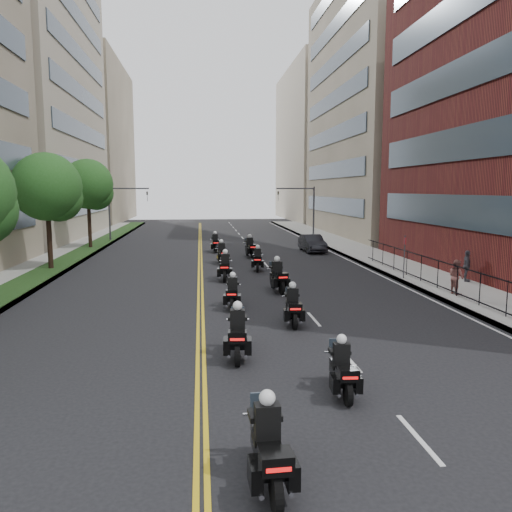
{
  "coord_description": "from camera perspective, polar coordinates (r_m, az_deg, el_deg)",
  "views": [
    {
      "loc": [
        -1.4,
        -9.65,
        5.33
      ],
      "look_at": [
        1.44,
        15.78,
        1.89
      ],
      "focal_mm": 35.0,
      "sensor_mm": 36.0,
      "label": 1
    }
  ],
  "objects": [
    {
      "name": "grass_strip",
      "position": [
        36.38,
        -21.94,
        -1.06
      ],
      "size": [
        2.0,
        90.0,
        0.04
      ],
      "primitive_type": "cube",
      "color": "#1A3A15",
      "rests_on": "sidewalk_left"
    },
    {
      "name": "traffic_signal_right",
      "position": [
        52.83,
        5.6,
        5.84
      ],
      "size": [
        4.09,
        0.2,
        5.6
      ],
      "color": "#3F3F44",
      "rests_on": "ground"
    },
    {
      "name": "motorcycle_2",
      "position": [
        16.0,
        -2.12,
        -9.1
      ],
      "size": [
        0.66,
        2.46,
        1.81
      ],
      "rotation": [
        0.0,
        0.0,
        -0.08
      ],
      "color": "black",
      "rests_on": "ground"
    },
    {
      "name": "motorcycle_0",
      "position": [
        9.59,
        1.43,
        -21.24
      ],
      "size": [
        0.56,
        2.38,
        1.76
      ],
      "rotation": [
        0.0,
        0.0,
        0.04
      ],
      "color": "black",
      "rests_on": "ground"
    },
    {
      "name": "traffic_signal_left",
      "position": [
        52.32,
        -15.4,
        5.59
      ],
      "size": [
        4.09,
        0.2,
        5.6
      ],
      "color": "#3F3F44",
      "rests_on": "ground"
    },
    {
      "name": "ground",
      "position": [
        11.12,
        1.78,
        -20.99
      ],
      "size": [
        160.0,
        160.0,
        0.0
      ],
      "primitive_type": "plane",
      "color": "black",
      "rests_on": "ground"
    },
    {
      "name": "motorcycle_5",
      "position": [
        26.08,
        2.51,
        -2.5
      ],
      "size": [
        0.72,
        2.52,
        1.86
      ],
      "rotation": [
        0.0,
        0.0,
        0.11
      ],
      "color": "black",
      "rests_on": "ground"
    },
    {
      "name": "motorcycle_8",
      "position": [
        35.88,
        -3.92,
        0.21
      ],
      "size": [
        0.73,
        2.37,
        1.76
      ],
      "rotation": [
        0.0,
        0.0,
        0.14
      ],
      "color": "black",
      "rests_on": "ground"
    },
    {
      "name": "motorcycle_4",
      "position": [
        22.51,
        -2.69,
        -4.36
      ],
      "size": [
        0.64,
        2.22,
        1.64
      ],
      "rotation": [
        0.0,
        0.0,
        -0.12
      ],
      "color": "black",
      "rests_on": "ground"
    },
    {
      "name": "motorcycle_10",
      "position": [
        42.6,
        -4.68,
        1.4
      ],
      "size": [
        0.58,
        2.43,
        1.79
      ],
      "rotation": [
        0.0,
        0.0,
        0.05
      ],
      "color": "black",
      "rests_on": "ground"
    },
    {
      "name": "sidewalk_left",
      "position": [
        36.62,
        -23.14,
        -1.22
      ],
      "size": [
        4.0,
        90.0,
        0.15
      ],
      "primitive_type": "cube",
      "color": "gray",
      "rests_on": "ground"
    },
    {
      "name": "iron_fence",
      "position": [
        25.34,
        23.07,
        -3.02
      ],
      "size": [
        0.05,
        28.0,
        1.5
      ],
      "color": "black",
      "rests_on": "sidewalk_right"
    },
    {
      "name": "building_right_far",
      "position": [
        90.92,
        8.43,
        12.41
      ],
      "size": [
        15.0,
        28.0,
        26.0
      ],
      "primitive_type": "cube",
      "color": "#B0A58E",
      "rests_on": "ground"
    },
    {
      "name": "motorcycle_9",
      "position": [
        39.22,
        -0.67,
        0.9
      ],
      "size": [
        0.74,
        2.46,
        1.82
      ],
      "rotation": [
        0.0,
        0.0,
        0.13
      ],
      "color": "black",
      "rests_on": "ground"
    },
    {
      "name": "parked_sedan",
      "position": [
        42.95,
        6.45,
        1.46
      ],
      "size": [
        1.7,
        4.49,
        1.46
      ],
      "primitive_type": "imported",
      "rotation": [
        0.0,
        0.0,
        0.04
      ],
      "color": "black",
      "rests_on": "ground"
    },
    {
      "name": "street_trees",
      "position": [
        29.86,
        -25.4,
        6.54
      ],
      "size": [
        4.4,
        38.4,
        7.98
      ],
      "color": "black",
      "rests_on": "ground"
    },
    {
      "name": "motorcycle_7",
      "position": [
        32.78,
        0.2,
        -0.51
      ],
      "size": [
        0.69,
        2.3,
        1.7
      ],
      "rotation": [
        0.0,
        0.0,
        -0.13
      ],
      "color": "black",
      "rests_on": "ground"
    },
    {
      "name": "sidewalk_right",
      "position": [
        37.53,
        14.61,
        -0.65
      ],
      "size": [
        4.0,
        90.0,
        0.15
      ],
      "primitive_type": "cube",
      "color": "gray",
      "rests_on": "ground"
    },
    {
      "name": "pedestrian_b",
      "position": [
        26.72,
        21.91,
        -2.21
      ],
      "size": [
        0.79,
        0.94,
        1.72
      ],
      "primitive_type": "imported",
      "rotation": [
        0.0,
        0.0,
        1.75
      ],
      "color": "brown",
      "rests_on": "sidewalk_right"
    },
    {
      "name": "motorcycle_1",
      "position": [
        13.48,
        9.81,
        -12.87
      ],
      "size": [
        0.53,
        2.16,
        1.59
      ],
      "rotation": [
        0.0,
        0.0,
        -0.06
      ],
      "color": "black",
      "rests_on": "ground"
    },
    {
      "name": "building_right_tan",
      "position": [
        62.78,
        15.72,
        16.24
      ],
      "size": [
        15.11,
        28.0,
        30.0
      ],
      "color": "#7C715A",
      "rests_on": "ground"
    },
    {
      "name": "pedestrian_c",
      "position": [
        30.5,
        22.95,
        -1.06
      ],
      "size": [
        0.85,
        1.12,
        1.77
      ],
      "primitive_type": "imported",
      "rotation": [
        0.0,
        0.0,
        1.11
      ],
      "color": "#404048",
      "rests_on": "sidewalk_right"
    },
    {
      "name": "building_left_far",
      "position": [
        90.37,
        -20.0,
        12.07
      ],
      "size": [
        16.0,
        28.0,
        26.0
      ],
      "primitive_type": "cube",
      "color": "#7C715A",
      "rests_on": "ground"
    },
    {
      "name": "building_left_mid",
      "position": [
        62.32,
        -26.89,
        17.65
      ],
      "size": [
        16.11,
        28.0,
        34.0
      ],
      "color": "#B0A58E",
      "rests_on": "ground"
    },
    {
      "name": "motorcycle_3",
      "position": [
        19.86,
        4.22,
        -5.93
      ],
      "size": [
        0.6,
        2.31,
        1.7
      ],
      "rotation": [
        0.0,
        0.0,
        -0.07
      ],
      "color": "black",
      "rests_on": "ground"
    },
    {
      "name": "motorcycle_6",
      "position": [
        29.37,
        -3.54,
        -1.39
      ],
      "size": [
        0.68,
        2.48,
        1.83
      ],
      "rotation": [
        0.0,
        0.0,
        -0.09
      ],
      "color": "black",
      "rests_on": "ground"
    }
  ]
}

